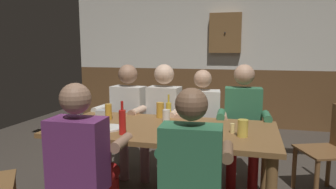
{
  "coord_description": "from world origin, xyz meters",
  "views": [
    {
      "loc": [
        0.73,
        -2.77,
        1.43
      ],
      "look_at": [
        0.0,
        -0.06,
        1.01
      ],
      "focal_mm": 33.08,
      "sensor_mm": 36.0,
      "label": 1
    }
  ],
  "objects_px": {
    "plate_1": "(206,129)",
    "pint_glass_2": "(166,116)",
    "bottle_0": "(122,121)",
    "pint_glass_0": "(109,112)",
    "plate_0": "(108,128)",
    "pint_glass_1": "(160,110)",
    "person_3": "(243,119)",
    "person_5": "(192,170)",
    "person_0": "(126,113)",
    "table_candle": "(232,128)",
    "condiment_caddy": "(103,112)",
    "pint_glass_4": "(243,128)",
    "person_2": "(202,120)",
    "bottle_1": "(169,109)",
    "pint_glass_3": "(76,118)",
    "person_1": "(162,114)",
    "dining_table": "(164,137)",
    "person_4": "(83,158)",
    "chair_empty_near_left": "(333,148)",
    "wall_dart_cabinet": "(225,33)"
  },
  "relations": [
    {
      "from": "person_0",
      "to": "pint_glass_1",
      "type": "bearing_deg",
      "value": 151.59
    },
    {
      "from": "person_5",
      "to": "pint_glass_2",
      "type": "xyz_separation_m",
      "value": [
        -0.41,
        0.88,
        0.14
      ]
    },
    {
      "from": "plate_0",
      "to": "pint_glass_1",
      "type": "relative_size",
      "value": 1.62
    },
    {
      "from": "dining_table",
      "to": "person_0",
      "type": "bearing_deg",
      "value": 133.07
    },
    {
      "from": "chair_empty_near_left",
      "to": "table_candle",
      "type": "bearing_deg",
      "value": 103.35
    },
    {
      "from": "pint_glass_0",
      "to": "person_1",
      "type": "bearing_deg",
      "value": 56.04
    },
    {
      "from": "pint_glass_2",
      "to": "condiment_caddy",
      "type": "bearing_deg",
      "value": 167.87
    },
    {
      "from": "condiment_caddy",
      "to": "person_5",
      "type": "bearing_deg",
      "value": -42.32
    },
    {
      "from": "plate_1",
      "to": "pint_glass_4",
      "type": "distance_m",
      "value": 0.34
    },
    {
      "from": "person_0",
      "to": "person_3",
      "type": "relative_size",
      "value": 0.98
    },
    {
      "from": "person_5",
      "to": "table_candle",
      "type": "bearing_deg",
      "value": 68.97
    },
    {
      "from": "bottle_0",
      "to": "pint_glass_0",
      "type": "distance_m",
      "value": 0.57
    },
    {
      "from": "condiment_caddy",
      "to": "pint_glass_2",
      "type": "distance_m",
      "value": 0.75
    },
    {
      "from": "plate_0",
      "to": "pint_glass_1",
      "type": "bearing_deg",
      "value": 60.25
    },
    {
      "from": "person_5",
      "to": "person_2",
      "type": "bearing_deg",
      "value": 92.8
    },
    {
      "from": "table_candle",
      "to": "condiment_caddy",
      "type": "height_order",
      "value": "table_candle"
    },
    {
      "from": "person_2",
      "to": "table_candle",
      "type": "distance_m",
      "value": 0.84
    },
    {
      "from": "plate_1",
      "to": "pint_glass_4",
      "type": "bearing_deg",
      "value": -23.79
    },
    {
      "from": "person_0",
      "to": "person_1",
      "type": "height_order",
      "value": "person_1"
    },
    {
      "from": "pint_glass_2",
      "to": "dining_table",
      "type": "bearing_deg",
      "value": -80.86
    },
    {
      "from": "person_3",
      "to": "wall_dart_cabinet",
      "type": "bearing_deg",
      "value": -83.65
    },
    {
      "from": "condiment_caddy",
      "to": "plate_0",
      "type": "bearing_deg",
      "value": -59.61
    },
    {
      "from": "bottle_1",
      "to": "condiment_caddy",
      "type": "bearing_deg",
      "value": -173.38
    },
    {
      "from": "dining_table",
      "to": "pint_glass_0",
      "type": "xyz_separation_m",
      "value": [
        -0.61,
        0.14,
        0.17
      ]
    },
    {
      "from": "condiment_caddy",
      "to": "plate_1",
      "type": "distance_m",
      "value": 1.18
    },
    {
      "from": "table_candle",
      "to": "person_5",
      "type": "bearing_deg",
      "value": -107.48
    },
    {
      "from": "person_2",
      "to": "bottle_1",
      "type": "bearing_deg",
      "value": 38.27
    },
    {
      "from": "person_0",
      "to": "pint_glass_1",
      "type": "relative_size",
      "value": 8.09
    },
    {
      "from": "person_1",
      "to": "pint_glass_0",
      "type": "xyz_separation_m",
      "value": [
        -0.38,
        -0.57,
        0.12
      ]
    },
    {
      "from": "plate_1",
      "to": "pint_glass_0",
      "type": "bearing_deg",
      "value": 171.93
    },
    {
      "from": "plate_1",
      "to": "pint_glass_2",
      "type": "xyz_separation_m",
      "value": [
        -0.4,
        0.17,
        0.05
      ]
    },
    {
      "from": "person_3",
      "to": "person_5",
      "type": "height_order",
      "value": "person_3"
    },
    {
      "from": "person_5",
      "to": "pint_glass_4",
      "type": "height_order",
      "value": "person_5"
    },
    {
      "from": "table_candle",
      "to": "plate_1",
      "type": "bearing_deg",
      "value": 169.03
    },
    {
      "from": "pint_glass_2",
      "to": "person_5",
      "type": "bearing_deg",
      "value": -64.91
    },
    {
      "from": "person_4",
      "to": "pint_glass_0",
      "type": "relative_size",
      "value": 7.8
    },
    {
      "from": "person_3",
      "to": "chair_empty_near_left",
      "type": "distance_m",
      "value": 0.89
    },
    {
      "from": "person_3",
      "to": "person_5",
      "type": "bearing_deg",
      "value": 75.69
    },
    {
      "from": "condiment_caddy",
      "to": "pint_glass_4",
      "type": "xyz_separation_m",
      "value": [
        1.44,
        -0.46,
        0.04
      ]
    },
    {
      "from": "bottle_1",
      "to": "pint_glass_1",
      "type": "height_order",
      "value": "bottle_1"
    },
    {
      "from": "pint_glass_1",
      "to": "wall_dart_cabinet",
      "type": "distance_m",
      "value": 2.9
    },
    {
      "from": "person_0",
      "to": "plate_0",
      "type": "bearing_deg",
      "value": 108.81
    },
    {
      "from": "table_candle",
      "to": "pint_glass_3",
      "type": "relative_size",
      "value": 0.59
    },
    {
      "from": "person_1",
      "to": "condiment_caddy",
      "type": "relative_size",
      "value": 8.98
    },
    {
      "from": "person_0",
      "to": "person_2",
      "type": "xyz_separation_m",
      "value": [
        0.89,
        -0.0,
        -0.03
      ]
    },
    {
      "from": "dining_table",
      "to": "table_candle",
      "type": "xyz_separation_m",
      "value": [
        0.6,
        -0.04,
        0.13
      ]
    },
    {
      "from": "pint_glass_1",
      "to": "person_5",
      "type": "bearing_deg",
      "value": -63.66
    },
    {
      "from": "person_0",
      "to": "table_candle",
      "type": "height_order",
      "value": "person_0"
    },
    {
      "from": "dining_table",
      "to": "person_4",
      "type": "bearing_deg",
      "value": -119.01
    },
    {
      "from": "person_1",
      "to": "condiment_caddy",
      "type": "height_order",
      "value": "person_1"
    }
  ]
}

